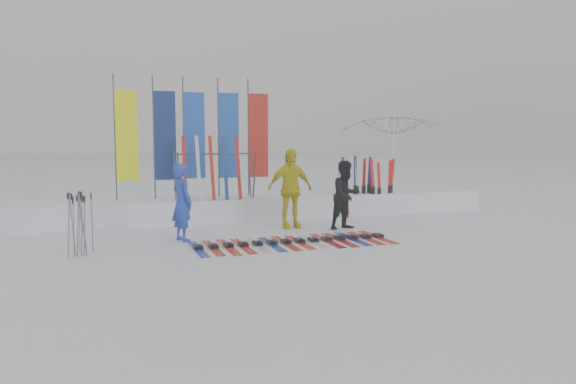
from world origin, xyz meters
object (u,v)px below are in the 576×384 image
object	(u,v)px
person_black	(346,195)
ski_row	(293,242)
person_yellow	(290,189)
ski_rack	(215,169)
person_blue	(182,202)
tent_canopy	(393,161)

from	to	relation	value
person_black	ski_row	distance (m)	2.34
person_black	person_yellow	distance (m)	1.38
ski_row	ski_rack	world-z (taller)	ski_rack
person_black	person_yellow	xyz separation A→B (m)	(-1.22, 0.61, 0.14)
person_blue	person_yellow	xyz separation A→B (m)	(2.75, 0.87, 0.13)
ski_row	ski_rack	bearing A→B (deg)	105.62
person_black	ski_row	xyz separation A→B (m)	(-1.80, -1.26, -0.79)
person_blue	tent_canopy	world-z (taller)	tent_canopy
person_black	ski_rack	world-z (taller)	ski_rack
person_yellow	ski_row	size ratio (longest dim) A/B	0.46
person_blue	person_black	size ratio (longest dim) A/B	1.01
ski_rack	ski_row	bearing A→B (deg)	-74.38
person_blue	ski_row	size ratio (longest dim) A/B	0.40
ski_row	ski_rack	distance (m)	3.80
person_blue	ski_row	world-z (taller)	person_blue
person_yellow	ski_row	xyz separation A→B (m)	(-0.58, -1.88, -0.93)
ski_row	ski_rack	xyz separation A→B (m)	(-0.96, 3.43, 1.35)
tent_canopy	ski_rack	bearing A→B (deg)	-172.57
person_blue	person_yellow	bearing A→B (deg)	-93.71
ski_row	person_yellow	bearing A→B (deg)	72.80
tent_canopy	person_yellow	bearing A→B (deg)	-151.02
person_yellow	ski_rack	distance (m)	2.22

